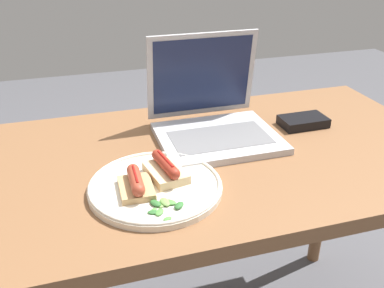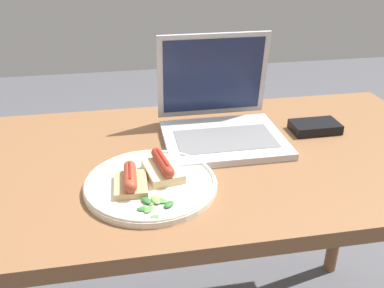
% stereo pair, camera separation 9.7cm
% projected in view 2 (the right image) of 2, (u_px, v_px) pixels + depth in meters
% --- Properties ---
extents(desk, '(1.34, 0.67, 0.71)m').
position_uv_depth(desk, '(194.00, 180.00, 1.08)').
color(desk, brown).
rests_on(desk, ground_plane).
extents(laptop, '(0.31, 0.28, 0.26)m').
position_uv_depth(laptop, '(220.00, 120.00, 1.13)').
color(laptop, '#B7B7BC').
rests_on(laptop, desk).
extents(plate, '(0.29, 0.29, 0.02)m').
position_uv_depth(plate, '(151.00, 184.00, 0.92)').
color(plate, silver).
rests_on(plate, desk).
extents(sausage_toast_left, '(0.09, 0.12, 0.05)m').
position_uv_depth(sausage_toast_left, '(163.00, 168.00, 0.93)').
color(sausage_toast_left, '#D6B784').
rests_on(sausage_toast_left, plate).
extents(sausage_toast_middle, '(0.07, 0.11, 0.04)m').
position_uv_depth(sausage_toast_middle, '(130.00, 180.00, 0.89)').
color(sausage_toast_middle, tan).
rests_on(sausage_toast_middle, plate).
extents(salad_pile, '(0.08, 0.08, 0.01)m').
position_uv_depth(salad_pile, '(155.00, 203.00, 0.84)').
color(salad_pile, '#709E4C').
rests_on(salad_pile, plate).
extents(external_drive, '(0.13, 0.08, 0.03)m').
position_uv_depth(external_drive, '(315.00, 127.00, 1.17)').
color(external_drive, black).
rests_on(external_drive, desk).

